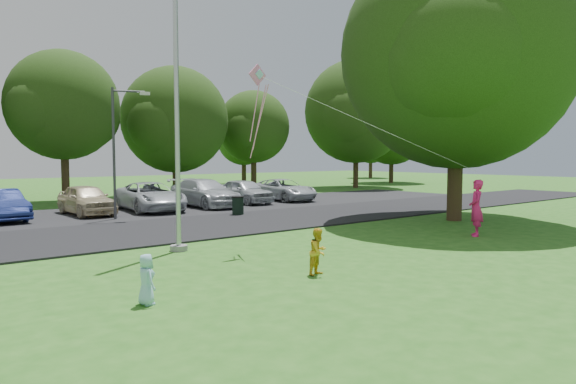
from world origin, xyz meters
TOP-DOWN VIEW (x-y plane):
  - ground at (0.00, 0.00)m, footprint 120.00×120.00m
  - park_road at (0.00, 9.00)m, footprint 60.00×6.00m
  - parking_strip at (0.00, 15.50)m, footprint 42.00×7.00m
  - flagpole at (-3.50, 5.00)m, footprint 0.50×0.50m
  - street_lamp at (-2.16, 12.92)m, footprint 1.50×0.67m
  - trash_can at (2.61, 11.21)m, footprint 0.55×0.55m
  - big_tree at (8.65, 3.96)m, footprint 10.07×9.59m
  - tree_row at (1.59, 24.23)m, footprint 64.35×11.94m
  - horizon_trees at (4.06, 33.88)m, footprint 77.46×7.20m
  - parked_cars at (0.20, 15.50)m, footprint 20.15×5.59m
  - woman at (5.57, 1.15)m, footprint 0.83×0.80m
  - child_yellow at (-2.40, 0.29)m, footprint 0.61×0.53m
  - child_blue at (-6.43, 0.50)m, footprint 0.30×0.46m
  - kite at (-1.46, 3.60)m, footprint 7.54×2.80m

SIDE VIEW (x-z plane):
  - ground at x=0.00m, z-range 0.00..0.00m
  - park_road at x=0.00m, z-range 0.00..0.06m
  - parking_strip at x=0.00m, z-range 0.00..0.06m
  - trash_can at x=2.61m, z-range 0.00..0.88m
  - child_blue at x=-6.43m, z-range 0.00..0.94m
  - child_yellow at x=-2.40m, z-range 0.00..1.08m
  - parked_cars at x=0.20m, z-range 0.03..1.47m
  - woman at x=5.57m, z-range 0.00..1.92m
  - street_lamp at x=-2.16m, z-range 0.56..6.11m
  - flagpole at x=-3.50m, z-range -0.83..9.17m
  - horizon_trees at x=4.06m, z-range 0.79..7.81m
  - kite at x=-1.46m, z-range 2.93..6.06m
  - tree_row at x=1.59m, z-range 0.27..11.15m
  - big_tree at x=8.65m, z-range 0.83..12.58m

